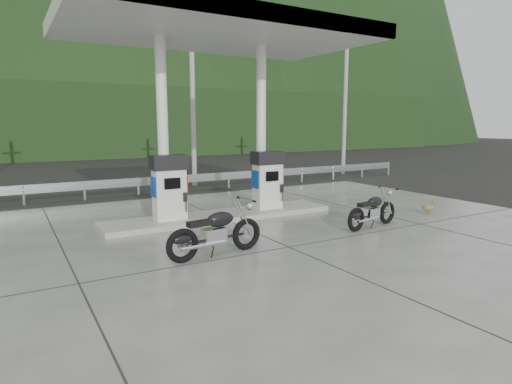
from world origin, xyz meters
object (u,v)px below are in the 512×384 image
motorcycle_left (216,232)px  motorcycle_right (372,211)px  gas_pump_right (268,180)px  gas_pump_left (169,188)px  duck (429,208)px

motorcycle_left → motorcycle_right: bearing=-3.8°
gas_pump_right → gas_pump_left: bearing=180.0°
motorcycle_left → duck: (7.58, 0.54, -0.32)m
gas_pump_left → motorcycle_right: (4.66, -3.06, -0.60)m
gas_pump_right → duck: gas_pump_right is taller
duck → motorcycle_left: bearing=-171.9°
gas_pump_left → gas_pump_right: size_ratio=1.00×
motorcycle_left → motorcycle_right: (4.76, 0.17, -0.06)m
gas_pump_right → motorcycle_right: (1.46, -3.06, -0.60)m
gas_pump_right → motorcycle_left: size_ratio=0.84×
gas_pump_left → gas_pump_right: 3.20m
gas_pump_left → gas_pump_right: same height
gas_pump_right → motorcycle_left: 4.65m
motorcycle_right → gas_pump_left: bearing=137.7°
gas_pump_left → duck: (7.47, -2.69, -0.87)m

